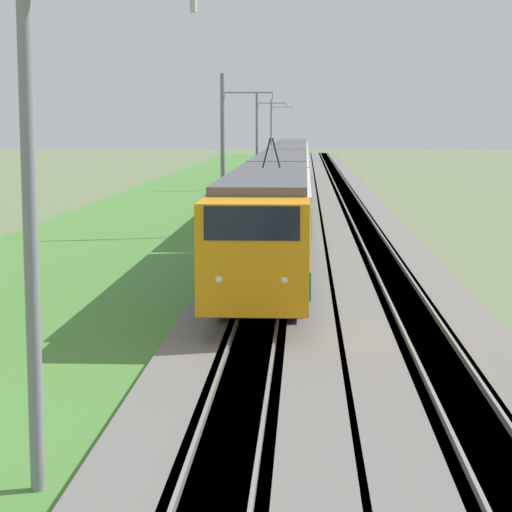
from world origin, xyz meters
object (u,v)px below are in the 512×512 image
Objects in this scene: catenary_mast_near at (34,211)px; catenary_mast_distant at (272,134)px; catenary_mast_mid at (224,154)px; passenger_train at (286,175)px; catenary_mast_far at (258,140)px.

catenary_mast_near reaches higher than catenary_mast_distant.
catenary_mast_mid is at bearing -180.00° from catenary_mast_distant.
catenary_mast_mid is (-14.76, 2.67, 1.74)m from passenger_train.
catenary_mast_mid is at bearing -0.01° from catenary_mast_near.
catenary_mast_distant is (33.71, 0.00, 0.10)m from catenary_mast_far.
catenary_mast_near is at bearing 180.00° from catenary_mast_far.
catenary_mast_near reaches higher than catenary_mast_mid.
catenary_mast_near is 101.14m from catenary_mast_distant.
catenary_mast_mid is 33.71m from catenary_mast_far.
catenary_mast_far is (33.71, 0.00, 0.08)m from catenary_mast_mid.
passenger_train is at bearing -10.24° from catenary_mast_mid.
catenary_mast_distant is at bearing 0.00° from catenary_mast_mid.
passenger_train is 52.77m from catenary_mast_distant.
catenary_mast_distant is at bearing 0.00° from catenary_mast_far.
passenger_train is 19.23m from catenary_mast_far.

